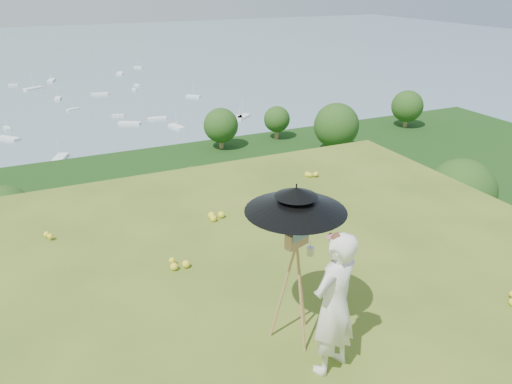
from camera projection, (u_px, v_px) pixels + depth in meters
name	position (u px, v px, depth m)	size (l,w,h in m)	color
forest_slope	(90.00, 371.00, 45.26)	(140.00, 56.00, 22.00)	#13390F
shoreline_tier	(61.00, 242.00, 81.38)	(170.00, 28.00, 8.00)	#6E6858
bay_water	(26.00, 70.00, 218.08)	(700.00, 700.00, 0.00)	slate
slope_trees	(66.00, 235.00, 39.69)	(110.00, 50.00, 6.00)	#284D17
harbor_town	(55.00, 206.00, 78.79)	(110.00, 22.00, 5.00)	silver
painter	(334.00, 304.00, 5.16)	(0.61, 0.40, 1.67)	white
field_easel	(295.00, 282.00, 5.63)	(0.59, 0.59, 1.54)	olive
sun_umbrella	(295.00, 214.00, 5.31)	(1.10, 1.10, 0.70)	black
painter_cap	(339.00, 237.00, 4.84)	(0.18, 0.21, 0.10)	#D1727C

